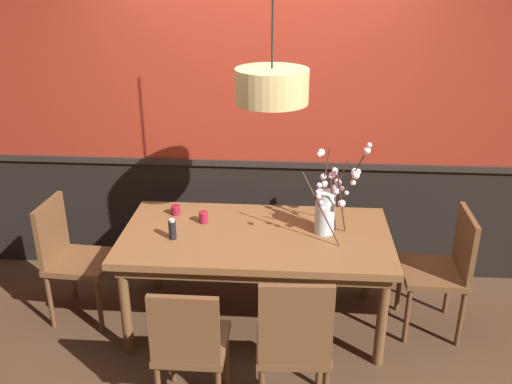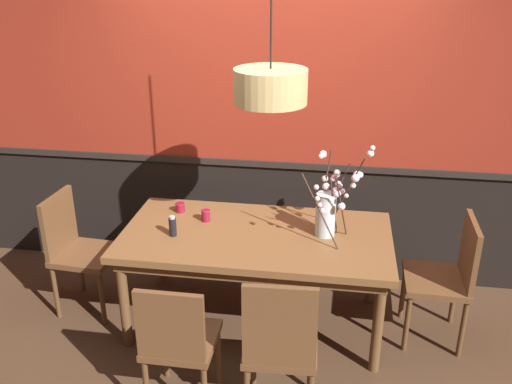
% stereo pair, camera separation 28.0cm
% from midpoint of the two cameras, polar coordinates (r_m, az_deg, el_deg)
% --- Properties ---
extents(ground_plane, '(24.00, 24.00, 0.00)m').
position_cam_midpoint_polar(ground_plane, '(4.27, -1.93, -13.21)').
color(ground_plane, '#4C3321').
extents(back_wall, '(5.67, 0.14, 2.74)m').
position_cam_midpoint_polar(back_wall, '(4.41, -1.05, 7.76)').
color(back_wall, black).
rests_on(back_wall, ground).
extents(dining_table, '(1.88, 0.98, 0.74)m').
position_cam_midpoint_polar(dining_table, '(3.92, -2.06, -5.40)').
color(dining_table, brown).
rests_on(dining_table, ground).
extents(chair_head_east_end, '(0.43, 0.46, 0.93)m').
position_cam_midpoint_polar(chair_head_east_end, '(4.10, 17.00, -7.28)').
color(chair_head_east_end, brown).
rests_on(chair_head_east_end, ground).
extents(chair_near_side_right, '(0.44, 0.44, 0.99)m').
position_cam_midpoint_polar(chair_near_side_right, '(3.19, 1.34, -15.23)').
color(chair_near_side_right, brown).
rests_on(chair_near_side_right, ground).
extents(chair_near_side_left, '(0.41, 0.42, 0.89)m').
position_cam_midpoint_polar(chair_near_side_left, '(3.30, -9.37, -15.21)').
color(chair_near_side_left, brown).
rests_on(chair_near_side_left, ground).
extents(chair_head_west_end, '(0.47, 0.46, 0.93)m').
position_cam_midpoint_polar(chair_head_west_end, '(4.34, -20.35, -6.02)').
color(chair_head_west_end, brown).
rests_on(chair_head_west_end, ground).
extents(chair_far_side_right, '(0.49, 0.42, 0.96)m').
position_cam_midpoint_polar(chair_far_side_right, '(4.79, 2.24, -1.48)').
color(chair_far_side_right, brown).
rests_on(chair_far_side_right, ground).
extents(vase_with_blossoms, '(0.48, 0.51, 0.61)m').
position_cam_midpoint_polar(vase_with_blossoms, '(3.83, 5.39, -1.46)').
color(vase_with_blossoms, silver).
rests_on(vase_with_blossoms, dining_table).
extents(candle_holder_nearer_center, '(0.07, 0.07, 0.09)m').
position_cam_midpoint_polar(candle_holder_nearer_center, '(4.04, -7.43, -2.62)').
color(candle_holder_nearer_center, maroon).
rests_on(candle_holder_nearer_center, dining_table).
extents(candle_holder_nearer_edge, '(0.07, 0.07, 0.07)m').
position_cam_midpoint_polar(candle_holder_nearer_edge, '(4.21, -10.17, -1.87)').
color(candle_holder_nearer_edge, maroon).
rests_on(candle_holder_nearer_edge, dining_table).
extents(condiment_bottle, '(0.05, 0.05, 0.15)m').
position_cam_midpoint_polar(condiment_bottle, '(3.84, -10.69, -3.85)').
color(condiment_bottle, black).
rests_on(condiment_bottle, dining_table).
extents(pendant_lamp, '(0.45, 0.45, 1.04)m').
position_cam_midpoint_polar(pendant_lamp, '(3.42, -0.75, 10.83)').
color(pendant_lamp, tan).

